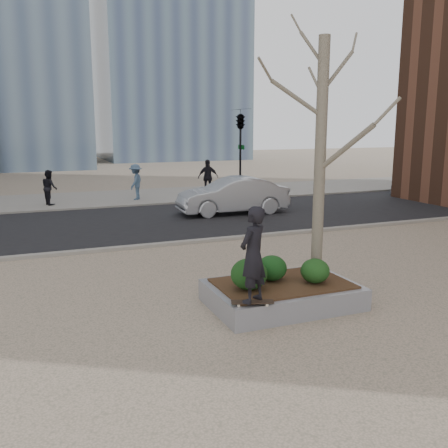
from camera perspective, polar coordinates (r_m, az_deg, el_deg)
name	(u,v)px	position (r m, az deg, el deg)	size (l,w,h in m)	color
ground	(238,311)	(10.24, 1.63, -9.96)	(120.00, 120.00, 0.00)	tan
street	(134,223)	(19.48, -10.25, 0.14)	(60.00, 8.00, 0.02)	black
far_sidewalk	(105,198)	(26.28, -13.43, 2.87)	(60.00, 6.00, 0.02)	gray
planter	(282,295)	(10.58, 6.66, -8.03)	(3.00, 2.00, 0.45)	gray
planter_mulch	(282,283)	(10.50, 6.69, -6.76)	(2.70, 1.70, 0.04)	#382314
sycamore_tree	(322,121)	(10.76, 11.09, 11.50)	(2.80, 2.80, 6.60)	gray
shrub_left	(249,274)	(9.94, 2.87, -5.74)	(0.73, 0.73, 0.62)	#133E14
shrub_middle	(272,268)	(10.55, 5.50, -5.03)	(0.63, 0.63, 0.53)	#133E15
shrub_right	(315,271)	(10.52, 10.37, -5.28)	(0.60, 0.60, 0.51)	#143E17
skateboard	(252,303)	(9.28, 3.27, -9.04)	(0.78, 0.20, 0.07)	black
skateboarder	(253,255)	(9.01, 3.34, -3.52)	(0.65, 0.42, 1.77)	black
car_silver	(233,195)	(21.07, 1.00, 3.28)	(1.62, 4.64, 1.53)	#A3A5AB
car_third	(428,180)	(29.41, 22.31, 4.63)	(2.03, 4.98, 1.45)	slate
pedestrian_a	(49,187)	(24.76, -19.32, 3.97)	(0.79, 0.62, 1.63)	black
pedestrian_b	(136,182)	(25.38, -10.05, 4.76)	(1.15, 0.66, 1.78)	#455F7C
pedestrian_c	(208,177)	(26.80, -1.84, 5.37)	(1.10, 0.46, 1.88)	black
traffic_light_far	(240,154)	(25.57, 1.88, 7.98)	(0.60, 2.48, 4.50)	black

